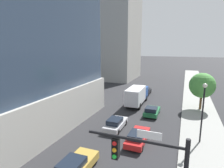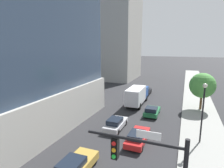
# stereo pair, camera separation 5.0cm
# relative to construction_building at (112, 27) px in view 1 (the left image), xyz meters

# --- Properties ---
(sidewalk) EXTENTS (5.02, 120.00, 0.15)m
(sidewalk) POSITION_rel_construction_building_xyz_m (24.66, -30.99, -15.99)
(sidewalk) COLOR gray
(sidewalk) RESTS_ON ground
(construction_building) EXTENTS (16.16, 16.82, 37.83)m
(construction_building) POSITION_rel_construction_building_xyz_m (0.00, 0.00, 0.00)
(construction_building) COLOR #9E9B93
(construction_building) RESTS_ON ground
(street_lamp) EXTENTS (0.44, 0.44, 6.25)m
(street_lamp) POSITION_rel_construction_building_xyz_m (24.14, -35.99, -11.86)
(street_lamp) COLOR black
(street_lamp) RESTS_ON sidewalk
(street_tree) EXTENTS (3.93, 3.93, 5.81)m
(street_tree) POSITION_rel_construction_building_xyz_m (24.84, -24.25, -12.08)
(street_tree) COLOR brown
(street_tree) RESTS_ON sidewalk
(car_red) EXTENTS (1.78, 4.68, 1.31)m
(car_red) POSITION_rel_construction_building_xyz_m (18.04, -38.27, -15.41)
(car_red) COLOR red
(car_red) RESTS_ON ground
(car_green) EXTENTS (1.92, 4.01, 1.38)m
(car_green) POSITION_rel_construction_building_xyz_m (18.04, -29.64, -15.40)
(car_green) COLOR #1E6638
(car_green) RESTS_ON ground
(car_gold) EXTENTS (1.92, 4.21, 1.47)m
(car_gold) POSITION_rel_construction_building_xyz_m (14.70, -44.92, -15.34)
(car_gold) COLOR #AD8938
(car_gold) RESTS_ON ground
(car_black) EXTENTS (1.73, 4.11, 1.44)m
(car_black) POSITION_rel_construction_building_xyz_m (14.70, -17.46, -15.36)
(car_black) COLOR black
(car_black) RESTS_ON ground
(car_silver) EXTENTS (1.80, 4.38, 1.41)m
(car_silver) POSITION_rel_construction_building_xyz_m (14.70, -35.92, -15.37)
(car_silver) COLOR #B7B7BC
(car_silver) RESTS_ON ground
(box_truck) EXTENTS (2.34, 7.91, 3.17)m
(box_truck) POSITION_rel_construction_building_xyz_m (14.70, -25.33, -14.27)
(box_truck) COLOR #1E4799
(box_truck) RESTS_ON ground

